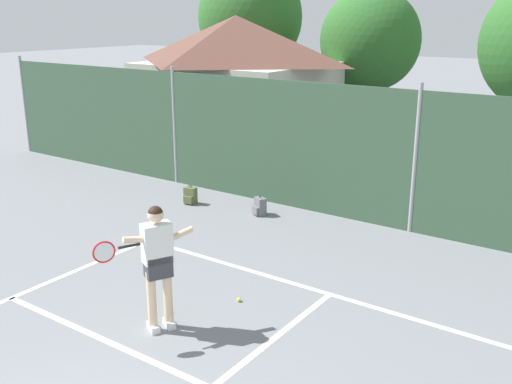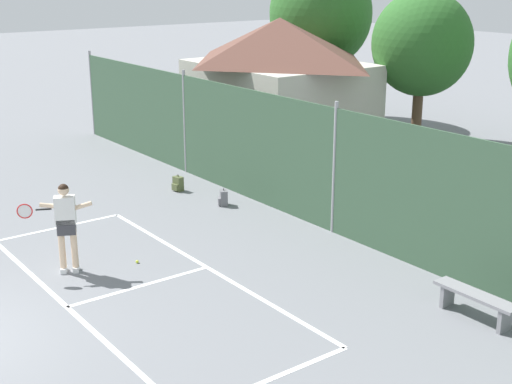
{
  "view_description": "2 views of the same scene",
  "coord_description": "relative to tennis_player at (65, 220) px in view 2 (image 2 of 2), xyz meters",
  "views": [
    {
      "loc": [
        3.92,
        -2.19,
        4.34
      ],
      "look_at": [
        -1.87,
        6.1,
        1.25
      ],
      "focal_mm": 41.09,
      "sensor_mm": 36.0,
      "label": 1
    },
    {
      "loc": [
        11.43,
        -1.81,
        5.84
      ],
      "look_at": [
        0.25,
        6.58,
        1.48
      ],
      "focal_mm": 50.04,
      "sensor_mm": 36.0,
      "label": 2
    }
  ],
  "objects": [
    {
      "name": "clubhouse_building",
      "position": [
        -6.64,
        10.74,
        1.11
      ],
      "size": [
        6.22,
        5.1,
        4.29
      ],
      "color": "beige",
      "rests_on": "ground"
    },
    {
      "name": "backpack_grey",
      "position": [
        -1.66,
        4.91,
        -0.92
      ],
      "size": [
        0.34,
        0.33,
        0.46
      ],
      "color": "slate",
      "rests_on": "ground"
    },
    {
      "name": "tennis_player",
      "position": [
        0.0,
        0.0,
        0.0
      ],
      "size": [
        0.61,
        1.35,
        1.85
      ],
      "color": "silver",
      "rests_on": "ground"
    },
    {
      "name": "backpack_olive",
      "position": [
        -3.47,
        4.63,
        -0.92
      ],
      "size": [
        0.3,
        0.28,
        0.46
      ],
      "color": "#566038",
      "rests_on": "ground"
    },
    {
      "name": "courtside_bench",
      "position": [
        6.19,
        4.87,
        -0.75
      ],
      "size": [
        1.6,
        0.36,
        0.48
      ],
      "color": "gray",
      "rests_on": "ground"
    },
    {
      "name": "tennis_ball",
      "position": [
        0.43,
        1.31,
        -1.08
      ],
      "size": [
        0.07,
        0.07,
        0.07
      ],
      "primitive_type": "sphere",
      "color": "#CCE033",
      "rests_on": "ground"
    },
    {
      "name": "chainlink_fence",
      "position": [
        1.49,
        5.85,
        0.35
      ],
      "size": [
        26.09,
        0.09,
        3.07
      ],
      "color": "#38563D",
      "rests_on": "ground"
    }
  ]
}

